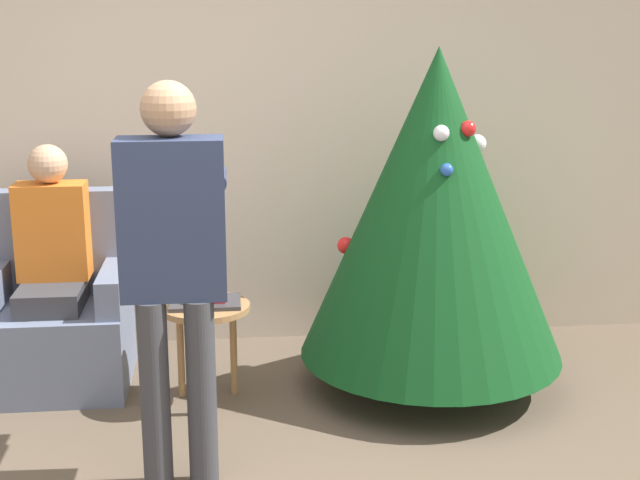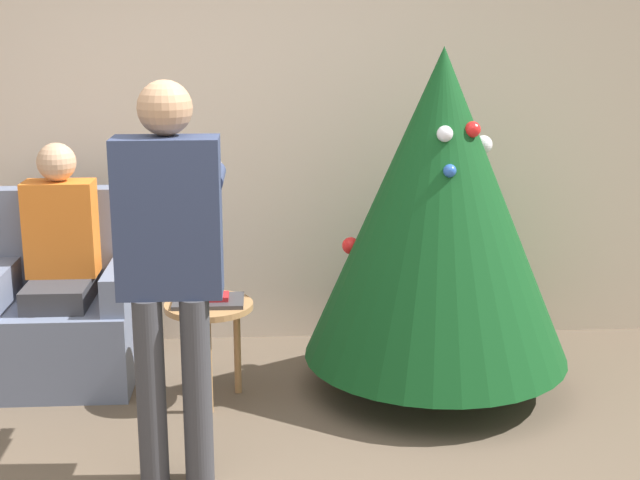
{
  "view_description": "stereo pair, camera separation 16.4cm",
  "coord_description": "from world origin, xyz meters",
  "px_view_note": "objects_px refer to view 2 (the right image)",
  "views": [
    {
      "loc": [
        0.03,
        -2.89,
        1.89
      ],
      "look_at": [
        0.43,
        0.94,
        0.92
      ],
      "focal_mm": 50.0,
      "sensor_mm": 36.0,
      "label": 1
    },
    {
      "loc": [
        0.19,
        -2.9,
        1.89
      ],
      "look_at": [
        0.43,
        0.94,
        0.92
      ],
      "focal_mm": 50.0,
      "sensor_mm": 36.0,
      "label": 2
    }
  ],
  "objects_px": {
    "christmas_tree": "(439,207)",
    "armchair": "(65,316)",
    "person_standing": "(170,249)",
    "side_stool": "(209,318)",
    "person_seated": "(60,254)"
  },
  "relations": [
    {
      "from": "person_standing",
      "to": "christmas_tree",
      "type": "bearing_deg",
      "value": 34.19
    },
    {
      "from": "christmas_tree",
      "to": "person_seated",
      "type": "distance_m",
      "value": 1.97
    },
    {
      "from": "armchair",
      "to": "side_stool",
      "type": "xyz_separation_m",
      "value": [
        0.78,
        -0.35,
        0.09
      ]
    },
    {
      "from": "christmas_tree",
      "to": "person_seated",
      "type": "relative_size",
      "value": 1.39
    },
    {
      "from": "side_stool",
      "to": "armchair",
      "type": "bearing_deg",
      "value": 156.11
    },
    {
      "from": "christmas_tree",
      "to": "armchair",
      "type": "height_order",
      "value": "christmas_tree"
    },
    {
      "from": "armchair",
      "to": "person_standing",
      "type": "height_order",
      "value": "person_standing"
    },
    {
      "from": "christmas_tree",
      "to": "armchair",
      "type": "relative_size",
      "value": 1.76
    },
    {
      "from": "person_seated",
      "to": "armchair",
      "type": "bearing_deg",
      "value": 90.0
    },
    {
      "from": "side_stool",
      "to": "christmas_tree",
      "type": "bearing_deg",
      "value": 4.07
    },
    {
      "from": "christmas_tree",
      "to": "armchair",
      "type": "xyz_separation_m",
      "value": [
        -1.93,
        0.26,
        -0.62
      ]
    },
    {
      "from": "christmas_tree",
      "to": "person_standing",
      "type": "distance_m",
      "value": 1.51
    },
    {
      "from": "person_standing",
      "to": "side_stool",
      "type": "xyz_separation_m",
      "value": [
        0.09,
        0.76,
        -0.55
      ]
    },
    {
      "from": "armchair",
      "to": "person_standing",
      "type": "distance_m",
      "value": 1.46
    },
    {
      "from": "side_stool",
      "to": "person_seated",
      "type": "bearing_deg",
      "value": 157.9
    }
  ]
}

